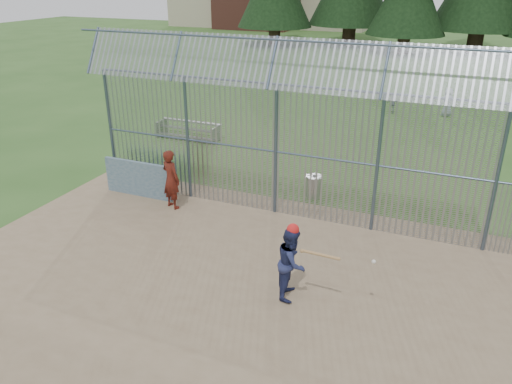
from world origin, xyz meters
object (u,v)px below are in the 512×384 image
at_px(onlooker, 171,179).
at_px(bleacher, 188,130).
at_px(batter, 292,263).
at_px(trash_can, 314,186).
at_px(dugout_wall, 139,179).

height_order(onlooker, bleacher, onlooker).
bearing_deg(bleacher, batter, -49.17).
bearing_deg(trash_can, onlooker, -146.82).
bearing_deg(dugout_wall, batter, -27.19).
relative_size(batter, trash_can, 2.10).
xyz_separation_m(onlooker, trash_can, (3.88, 2.54, -0.59)).
bearing_deg(trash_can, dugout_wall, -157.74).
bearing_deg(batter, dugout_wall, 53.95).
distance_m(onlooker, trash_can, 4.67).
height_order(batter, onlooker, onlooker).
height_order(trash_can, bleacher, trash_can).
bearing_deg(batter, bleacher, 31.96).
bearing_deg(bleacher, dugout_wall, -74.77).
xyz_separation_m(dugout_wall, bleacher, (-1.67, 6.12, -0.21)).
relative_size(dugout_wall, bleacher, 0.83).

